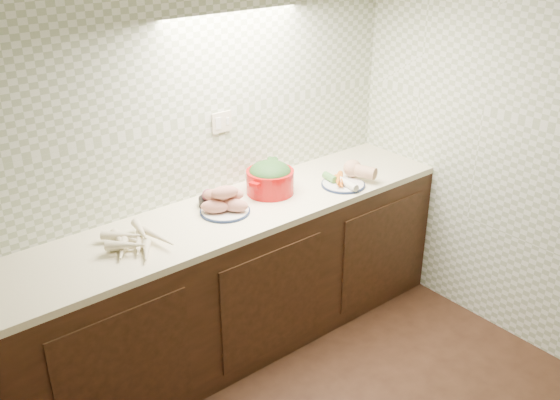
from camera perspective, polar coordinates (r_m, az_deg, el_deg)
room at (r=1.93m, az=10.85°, el=-0.37°), size 3.60×3.60×2.60m
parsnip_pile at (r=3.19m, az=-12.92°, el=-3.78°), size 0.37×0.38×0.08m
sweet_potato_plate at (r=3.48m, az=-5.12°, el=-0.22°), size 0.29×0.28×0.16m
onion_bowl at (r=3.56m, az=-6.37°, el=0.04°), size 0.14×0.14×0.11m
dutch_oven at (r=3.68m, az=-0.92°, el=2.04°), size 0.36×0.36×0.20m
veg_plate at (r=3.87m, az=6.15°, el=2.23°), size 0.33×0.32×0.13m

